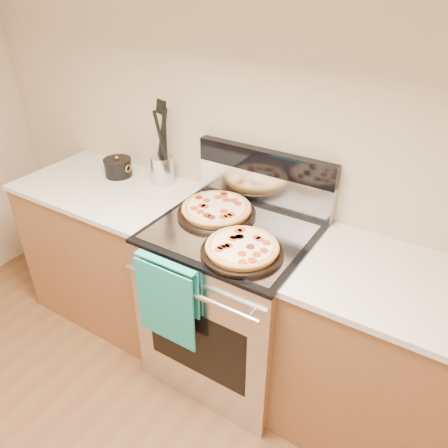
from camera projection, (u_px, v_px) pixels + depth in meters
The scene contains 17 objects.
wall_back at pixel (271, 123), 2.13m from camera, with size 4.00×4.00×0.00m, color #C4AA8E.
range_body at pixel (232, 303), 2.34m from camera, with size 0.76×0.68×0.90m, color #B7B7BC.
oven_window at pixel (196, 343), 2.10m from camera, with size 0.56×0.01×0.40m, color black.
cooktop at pixel (233, 231), 2.10m from camera, with size 0.76×0.68×0.02m, color black.
backsplash_lower at pixel (264, 188), 2.28m from camera, with size 0.76×0.06×0.18m, color silver.
backsplash_upper at pixel (265, 162), 2.20m from camera, with size 0.76×0.06×0.12m, color black.
oven_handle at pixel (188, 292), 1.89m from camera, with size 0.03×0.03×0.70m, color silver.
dish_towel at pixel (168, 300), 2.00m from camera, with size 0.32×0.05×0.42m, color teal, non-canonical shape.
foil_sheet at pixel (230, 232), 2.08m from camera, with size 0.70×0.55×0.01m, color gray.
cabinet_left at pixel (116, 252), 2.77m from camera, with size 1.00×0.62×0.88m, color brown.
countertop_left at pixel (106, 188), 2.53m from camera, with size 1.02×0.64×0.03m, color beige.
cabinet_right at pixel (402, 371), 1.97m from camera, with size 1.00×0.62×0.88m, color brown.
countertop_right at pixel (426, 294), 1.74m from camera, with size 1.02×0.64×0.03m, color beige.
pepperoni_pizza_back at pixel (216, 210), 2.20m from camera, with size 0.39×0.39×0.05m, color #BD7B39, non-canonical shape.
pepperoni_pizza_front at pixel (242, 249), 1.91m from camera, with size 0.36×0.36×0.05m, color #BD7B39, non-canonical shape.
utensil_crock at pixel (163, 170), 2.52m from camera, with size 0.13×0.13×0.17m, color silver.
saucepan at pixel (118, 168), 2.62m from camera, with size 0.16×0.16×0.10m, color black.
Camera 1 is at (0.91, 0.12, 2.04)m, focal length 35.00 mm.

